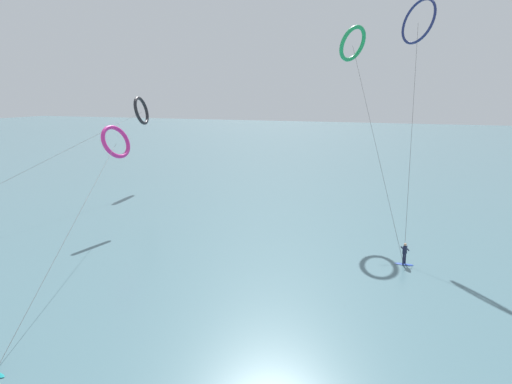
{
  "coord_description": "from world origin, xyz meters",
  "views": [
    {
      "loc": [
        7.59,
        -0.98,
        12.69
      ],
      "look_at": [
        0.0,
        19.75,
        7.83
      ],
      "focal_mm": 31.43,
      "sensor_mm": 36.0,
      "label": 1
    }
  ],
  "objects_px": {
    "surfer_cobalt": "(404,255)",
    "kite_charcoal": "(141,111)",
    "kite_navy": "(418,22)",
    "kite_emerald": "(353,44)",
    "kite_magenta": "(116,142)"
  },
  "relations": [
    {
      "from": "surfer_cobalt",
      "to": "kite_charcoal",
      "type": "height_order",
      "value": "kite_charcoal"
    },
    {
      "from": "kite_navy",
      "to": "kite_emerald",
      "type": "relative_size",
      "value": 1.1
    },
    {
      "from": "kite_navy",
      "to": "kite_emerald",
      "type": "xyz_separation_m",
      "value": [
        -6.15,
        1.68,
        -1.57
      ]
    },
    {
      "from": "kite_magenta",
      "to": "kite_emerald",
      "type": "height_order",
      "value": "kite_emerald"
    },
    {
      "from": "kite_magenta",
      "to": "kite_charcoal",
      "type": "bearing_deg",
      "value": 34.52
    },
    {
      "from": "surfer_cobalt",
      "to": "kite_charcoal",
      "type": "distance_m",
      "value": 41.68
    },
    {
      "from": "kite_charcoal",
      "to": "kite_navy",
      "type": "bearing_deg",
      "value": -112.58
    },
    {
      "from": "kite_charcoal",
      "to": "kite_emerald",
      "type": "bearing_deg",
      "value": -111.63
    },
    {
      "from": "kite_charcoal",
      "to": "kite_magenta",
      "type": "bearing_deg",
      "value": -164.79
    },
    {
      "from": "surfer_cobalt",
      "to": "kite_charcoal",
      "type": "xyz_separation_m",
      "value": [
        -35.7,
        19.25,
        9.57
      ]
    },
    {
      "from": "kite_magenta",
      "to": "kite_navy",
      "type": "bearing_deg",
      "value": -60.7
    },
    {
      "from": "kite_magenta",
      "to": "kite_emerald",
      "type": "distance_m",
      "value": 25.49
    },
    {
      "from": "kite_magenta",
      "to": "kite_charcoal",
      "type": "height_order",
      "value": "kite_charcoal"
    },
    {
      "from": "kite_emerald",
      "to": "surfer_cobalt",
      "type": "bearing_deg",
      "value": 52.84
    },
    {
      "from": "surfer_cobalt",
      "to": "kite_charcoal",
      "type": "bearing_deg",
      "value": -90.76
    }
  ]
}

